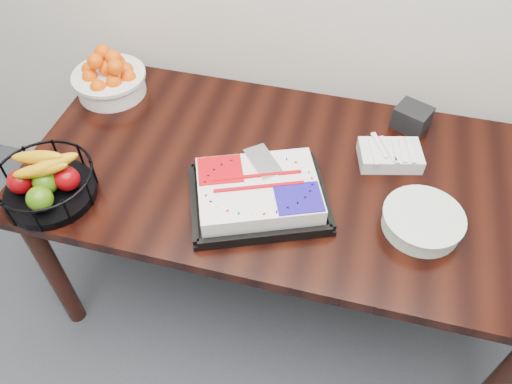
% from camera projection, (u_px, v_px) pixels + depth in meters
% --- Properties ---
extents(table, '(1.80, 0.90, 0.75)m').
position_uv_depth(table, '(287.00, 187.00, 1.77)').
color(table, black).
rests_on(table, ground).
extents(cake_tray, '(0.53, 0.48, 0.09)m').
position_uv_depth(cake_tray, '(258.00, 193.00, 1.59)').
color(cake_tray, black).
rests_on(cake_tray, table).
extents(tangerine_bowl, '(0.29, 0.29, 0.18)m').
position_uv_depth(tangerine_bowl, '(109.00, 76.00, 1.94)').
color(tangerine_bowl, white).
rests_on(tangerine_bowl, table).
extents(fruit_basket, '(0.31, 0.31, 0.17)m').
position_uv_depth(fruit_basket, '(46.00, 182.00, 1.58)').
color(fruit_basket, black).
rests_on(fruit_basket, table).
extents(plate_stack, '(0.25, 0.25, 0.06)m').
position_uv_depth(plate_stack, '(422.00, 221.00, 1.52)').
color(plate_stack, white).
rests_on(plate_stack, table).
extents(fork_bag, '(0.24, 0.18, 0.06)m').
position_uv_depth(fork_bag, '(390.00, 155.00, 1.72)').
color(fork_bag, silver).
rests_on(fork_bag, table).
extents(napkin_box, '(0.15, 0.14, 0.09)m').
position_uv_depth(napkin_box, '(412.00, 118.00, 1.83)').
color(napkin_box, black).
rests_on(napkin_box, table).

